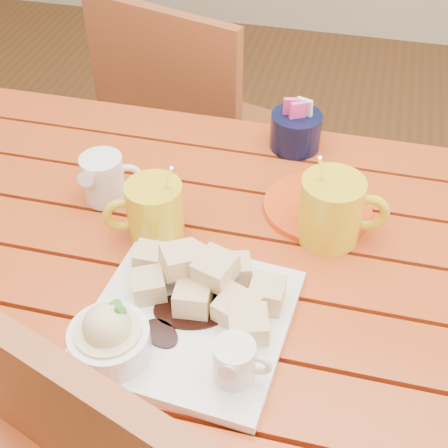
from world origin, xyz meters
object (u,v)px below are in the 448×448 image
(chair_far, at_px, (191,134))
(coffee_mug_right, at_px, (333,209))
(table, at_px, (197,297))
(dessert_plate, at_px, (175,316))
(coffee_mug_left, at_px, (153,211))
(orange_saucer, at_px, (318,207))

(chair_far, bearing_deg, coffee_mug_right, 141.36)
(table, height_order, dessert_plate, dessert_plate)
(coffee_mug_right, bearing_deg, chair_far, 117.39)
(coffee_mug_left, bearing_deg, coffee_mug_right, -10.55)
(table, relative_size, coffee_mug_right, 7.15)
(orange_saucer, xyz_separation_m, chair_far, (-0.39, 0.54, -0.26))
(table, bearing_deg, coffee_mug_right, 24.01)
(coffee_mug_right, height_order, orange_saucer, coffee_mug_right)
(coffee_mug_right, bearing_deg, table, -163.54)
(dessert_plate, bearing_deg, table, 96.03)
(coffee_mug_right, relative_size, orange_saucer, 0.91)
(chair_far, bearing_deg, coffee_mug_left, 118.61)
(table, relative_size, coffee_mug_left, 7.95)
(table, bearing_deg, dessert_plate, -83.97)
(chair_far, bearing_deg, dessert_plate, 121.92)
(table, xyz_separation_m, dessert_plate, (0.02, -0.16, 0.14))
(dessert_plate, distance_m, coffee_mug_right, 0.31)
(dessert_plate, xyz_separation_m, coffee_mug_left, (-0.09, 0.18, 0.02))
(coffee_mug_right, distance_m, orange_saucer, 0.08)
(dessert_plate, height_order, coffee_mug_left, coffee_mug_left)
(table, bearing_deg, coffee_mug_left, 162.19)
(coffee_mug_left, xyz_separation_m, coffee_mug_right, (0.28, 0.07, 0.01))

